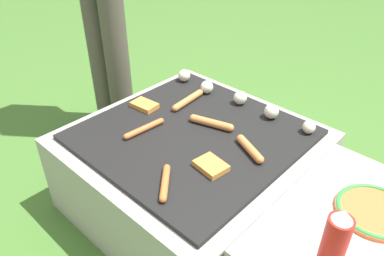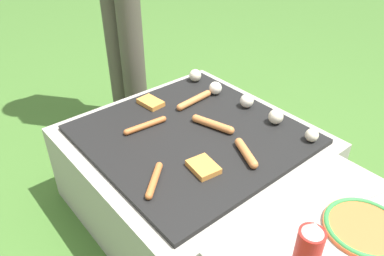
{
  "view_description": "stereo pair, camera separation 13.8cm",
  "coord_description": "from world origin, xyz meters",
  "px_view_note": "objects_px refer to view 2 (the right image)",
  "views": [
    {
      "loc": [
        0.79,
        -0.84,
        1.15
      ],
      "look_at": [
        0.0,
        0.0,
        0.38
      ],
      "focal_mm": 35.0,
      "sensor_mm": 36.0,
      "label": 1
    },
    {
      "loc": [
        0.88,
        -0.74,
        1.15
      ],
      "look_at": [
        0.0,
        0.0,
        0.38
      ],
      "focal_mm": 35.0,
      "sensor_mm": 36.0,
      "label": 2
    }
  ],
  "objects_px": {
    "plate_colorful": "(365,227)",
    "sausage_front_center": "(145,125)",
    "condiment_bottle": "(306,256)",
    "fork_utensil": "(378,193)"
  },
  "relations": [
    {
      "from": "plate_colorful",
      "to": "sausage_front_center",
      "type": "bearing_deg",
      "value": -167.46
    },
    {
      "from": "condiment_bottle",
      "to": "plate_colorful",
      "type": "bearing_deg",
      "value": 86.82
    },
    {
      "from": "condiment_bottle",
      "to": "fork_utensil",
      "type": "relative_size",
      "value": 1.19
    },
    {
      "from": "sausage_front_center",
      "to": "condiment_bottle",
      "type": "xyz_separation_m",
      "value": [
        0.78,
        -0.09,
        0.09
      ]
    },
    {
      "from": "plate_colorful",
      "to": "fork_utensil",
      "type": "xyz_separation_m",
      "value": [
        -0.04,
        0.16,
        -0.01
      ]
    },
    {
      "from": "plate_colorful",
      "to": "condiment_bottle",
      "type": "xyz_separation_m",
      "value": [
        -0.01,
        -0.27,
        0.09
      ]
    },
    {
      "from": "condiment_bottle",
      "to": "fork_utensil",
      "type": "xyz_separation_m",
      "value": [
        -0.03,
        0.42,
        -0.09
      ]
    },
    {
      "from": "plate_colorful",
      "to": "condiment_bottle",
      "type": "relative_size",
      "value": 1.08
    },
    {
      "from": "fork_utensil",
      "to": "sausage_front_center",
      "type": "bearing_deg",
      "value": -155.9
    },
    {
      "from": "sausage_front_center",
      "to": "plate_colorful",
      "type": "relative_size",
      "value": 0.83
    }
  ]
}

